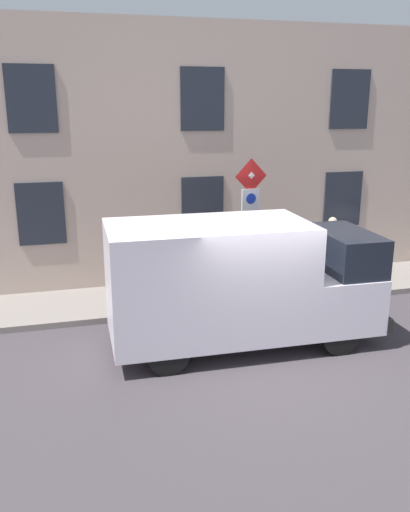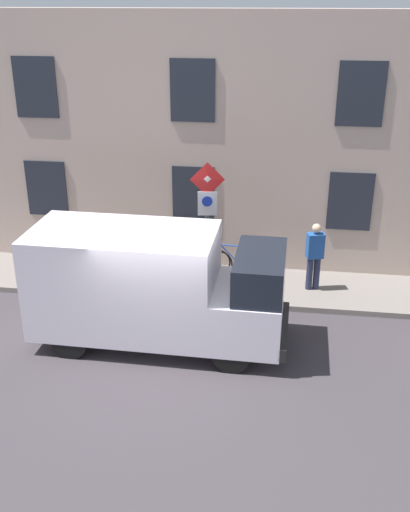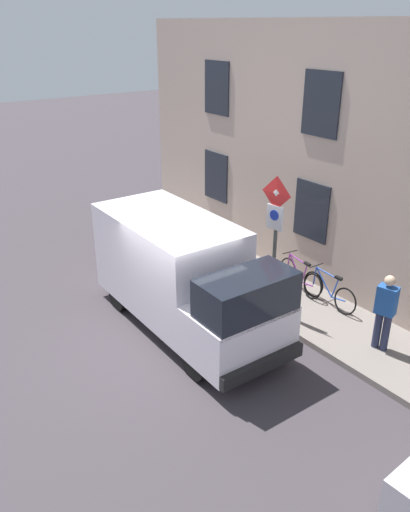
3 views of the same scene
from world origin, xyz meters
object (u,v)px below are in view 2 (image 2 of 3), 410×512
at_px(sign_post_stacked, 207,212).
at_px(pedestrian, 315,254).
at_px(delivery_van, 153,285).
at_px(bicycle_blue, 238,262).
at_px(litter_bin, 188,276).
at_px(bicycle_purple, 201,260).

xyz_separation_m(sign_post_stacked, pedestrian, (0.81, -2.53, -1.24)).
bearing_deg(sign_post_stacked, delivery_van, 155.35).
height_order(bicycle_blue, litter_bin, litter_bin).
distance_m(delivery_van, litter_bin, 2.21).
relative_size(delivery_van, pedestrian, 3.12).
bearing_deg(sign_post_stacked, bicycle_purple, 14.85).
height_order(bicycle_blue, pedestrian, pedestrian).
bearing_deg(delivery_van, sign_post_stacked, 66.35).
height_order(bicycle_blue, bicycle_purple, same).
bearing_deg(pedestrian, bicycle_purple, -115.57).
relative_size(bicycle_purple, litter_bin, 1.91).
height_order(bicycle_purple, pedestrian, pedestrian).
bearing_deg(litter_bin, sign_post_stacked, -105.22).
height_order(sign_post_stacked, bicycle_purple, sign_post_stacked).
bearing_deg(pedestrian, litter_bin, -92.50).
height_order(delivery_van, pedestrian, delivery_van).
distance_m(bicycle_blue, litter_bin, 1.65).
xyz_separation_m(bicycle_purple, litter_bin, (-1.21, 0.14, 0.08)).
height_order(sign_post_stacked, bicycle_blue, sign_post_stacked).
relative_size(pedestrian, litter_bin, 1.91).
bearing_deg(sign_post_stacked, pedestrian, -72.27).
bearing_deg(delivery_van, bicycle_blue, 66.32).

